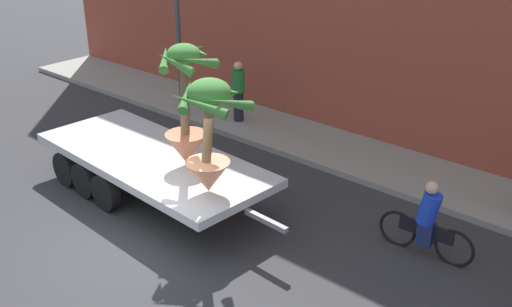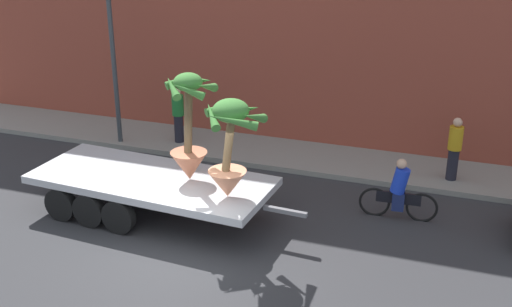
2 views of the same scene
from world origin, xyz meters
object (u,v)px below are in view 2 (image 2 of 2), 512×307
(flatbed_trailer, at_px, (143,183))
(potted_palm_middle, at_px, (189,134))
(cyclist, at_px, (399,192))
(potted_palm_rear, at_px, (230,147))
(street_lamp, at_px, (112,41))
(pedestrian_near_gate, at_px, (455,148))
(pedestrian_far_left, at_px, (178,114))

(flatbed_trailer, bearing_deg, potted_palm_middle, 7.64)
(potted_palm_middle, xyz_separation_m, cyclist, (4.60, 1.58, -1.45))
(potted_palm_rear, xyz_separation_m, potted_palm_middle, (-1.21, 0.56, -0.03))
(flatbed_trailer, xyz_separation_m, street_lamp, (-2.86, 3.69, 2.47))
(flatbed_trailer, bearing_deg, potted_palm_rear, -9.40)
(potted_palm_middle, bearing_deg, cyclist, 18.99)
(street_lamp, bearing_deg, pedestrian_near_gate, 2.64)
(potted_palm_middle, bearing_deg, potted_palm_rear, -24.77)
(potted_palm_middle, height_order, street_lamp, street_lamp)
(potted_palm_middle, relative_size, cyclist, 1.38)
(cyclist, xyz_separation_m, pedestrian_far_left, (-6.93, 2.51, 0.37))
(flatbed_trailer, distance_m, street_lamp, 5.28)
(potted_palm_rear, distance_m, cyclist, 4.27)
(potted_palm_rear, bearing_deg, flatbed_trailer, 170.60)
(flatbed_trailer, height_order, cyclist, cyclist)
(potted_palm_middle, relative_size, pedestrian_far_left, 1.49)
(potted_palm_rear, bearing_deg, potted_palm_middle, 155.23)
(flatbed_trailer, relative_size, cyclist, 3.68)
(flatbed_trailer, xyz_separation_m, potted_palm_rear, (2.41, -0.40, 1.39))
(pedestrian_far_left, bearing_deg, flatbed_trailer, -75.08)
(flatbed_trailer, bearing_deg, pedestrian_far_left, 104.92)
(potted_palm_rear, xyz_separation_m, pedestrian_near_gate, (4.45, 4.53, -1.11))
(flatbed_trailer, relative_size, pedestrian_far_left, 3.96)
(flatbed_trailer, bearing_deg, cyclist, 16.73)
(flatbed_trailer, xyz_separation_m, pedestrian_near_gate, (6.87, 4.14, 0.28))
(potted_palm_rear, bearing_deg, street_lamp, 142.21)
(flatbed_trailer, height_order, potted_palm_middle, potted_palm_middle)
(pedestrian_near_gate, relative_size, street_lamp, 0.35)
(pedestrian_near_gate, xyz_separation_m, street_lamp, (-9.72, -0.45, 2.19))
(pedestrian_near_gate, bearing_deg, street_lamp, -177.36)
(pedestrian_near_gate, relative_size, pedestrian_far_left, 1.00)
(potted_palm_rear, bearing_deg, pedestrian_near_gate, 45.51)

